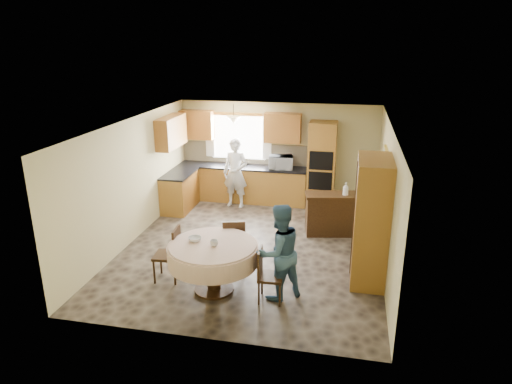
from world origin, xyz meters
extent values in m
cube|color=brown|center=(0.00, 0.00, 0.00)|extent=(5.00, 6.00, 0.01)
cube|color=white|center=(0.00, 0.00, 2.50)|extent=(5.00, 6.00, 0.01)
cube|color=#C6BB7F|center=(0.00, 3.00, 1.25)|extent=(5.00, 0.02, 2.50)
cube|color=#C6BB7F|center=(0.00, -3.00, 1.25)|extent=(5.00, 0.02, 2.50)
cube|color=#C6BB7F|center=(-2.50, 0.00, 1.25)|extent=(0.02, 6.00, 2.50)
cube|color=#C6BB7F|center=(2.50, 0.00, 1.25)|extent=(0.02, 6.00, 2.50)
cube|color=white|center=(-1.00, 2.98, 1.60)|extent=(1.40, 0.03, 1.10)
cube|color=white|center=(-1.75, 2.93, 1.65)|extent=(0.22, 0.02, 1.15)
cube|color=white|center=(-0.25, 2.93, 1.65)|extent=(0.22, 0.02, 1.15)
cube|color=gold|center=(-0.85, 2.70, 0.44)|extent=(3.30, 0.60, 0.88)
cube|color=black|center=(-0.85, 2.70, 0.90)|extent=(3.30, 0.64, 0.04)
cube|color=gold|center=(-2.20, 1.80, 0.44)|extent=(0.60, 1.20, 0.88)
cube|color=black|center=(-2.20, 1.80, 0.90)|extent=(0.64, 1.20, 0.04)
cube|color=tan|center=(-0.85, 2.99, 1.18)|extent=(3.30, 0.02, 0.55)
cube|color=#B0702C|center=(-2.05, 2.83, 1.91)|extent=(0.85, 0.33, 0.72)
cube|color=#B0702C|center=(0.15, 2.83, 1.91)|extent=(0.90, 0.33, 0.72)
cube|color=#B0702C|center=(-2.33, 1.80, 1.91)|extent=(0.33, 1.20, 0.72)
cube|color=gold|center=(1.15, 2.69, 1.06)|extent=(0.66, 0.62, 2.12)
cube|color=black|center=(1.15, 2.38, 1.25)|extent=(0.56, 0.01, 0.45)
cube|color=black|center=(1.15, 2.38, 0.75)|extent=(0.56, 0.01, 0.45)
cone|color=beige|center=(-1.00, 2.50, 2.12)|extent=(0.36, 0.36, 0.18)
cube|color=#3E2610|center=(1.53, 1.03, 0.42)|extent=(1.26, 0.71, 0.84)
cube|color=black|center=(2.02, 1.07, 0.24)|extent=(0.40, 0.32, 0.49)
cube|color=gold|center=(2.22, -0.77, 1.08)|extent=(0.56, 1.13, 2.15)
cylinder|color=#3E2610|center=(-0.28, -1.73, 0.39)|extent=(0.22, 0.22, 0.78)
cylinder|color=#3E2610|center=(-0.28, -1.73, 0.02)|extent=(0.65, 0.65, 0.04)
cylinder|color=#F6E3C9|center=(-0.28, -1.73, 0.82)|extent=(1.42, 1.42, 0.05)
cylinder|color=#F6E3C9|center=(-0.28, -1.73, 0.67)|extent=(1.48, 1.48, 0.31)
cube|color=#3E2610|center=(-1.18, -1.53, 0.45)|extent=(0.45, 0.45, 0.05)
cube|color=#3E2610|center=(-0.99, -1.51, 0.72)|extent=(0.07, 0.40, 0.50)
cylinder|color=#3E2610|center=(-1.36, -1.71, 0.21)|extent=(0.04, 0.04, 0.43)
cylinder|color=#3E2610|center=(-1.00, -1.71, 0.21)|extent=(0.04, 0.04, 0.43)
cylinder|color=#3E2610|center=(-1.36, -1.35, 0.21)|extent=(0.04, 0.04, 0.43)
cylinder|color=#3E2610|center=(-1.00, -1.35, 0.21)|extent=(0.04, 0.04, 0.43)
cube|color=#3E2610|center=(-0.16, -0.84, 0.45)|extent=(0.52, 0.52, 0.05)
cube|color=#3E2610|center=(-0.11, -1.02, 0.72)|extent=(0.39, 0.15, 0.50)
cylinder|color=#3E2610|center=(-0.34, -1.02, 0.21)|extent=(0.04, 0.04, 0.43)
cylinder|color=#3E2610|center=(0.02, -1.02, 0.21)|extent=(0.04, 0.04, 0.43)
cylinder|color=#3E2610|center=(-0.34, -0.66, 0.21)|extent=(0.04, 0.04, 0.43)
cylinder|color=#3E2610|center=(0.02, -0.66, 0.21)|extent=(0.04, 0.04, 0.43)
cube|color=#3E2610|center=(0.70, -1.83, 0.41)|extent=(0.40, 0.40, 0.05)
cube|color=#3E2610|center=(0.52, -1.84, 0.66)|extent=(0.05, 0.37, 0.46)
cylinder|color=#3E2610|center=(0.53, -2.00, 0.20)|extent=(0.03, 0.03, 0.39)
cylinder|color=#3E2610|center=(0.86, -2.00, 0.20)|extent=(0.03, 0.03, 0.39)
cylinder|color=#3E2610|center=(0.53, -1.67, 0.20)|extent=(0.03, 0.03, 0.39)
cylinder|color=#3E2610|center=(0.86, -1.67, 0.20)|extent=(0.03, 0.03, 0.39)
cube|color=gold|center=(2.47, 0.67, 1.79)|extent=(0.05, 0.55, 0.46)
cube|color=silver|center=(2.44, 0.67, 1.79)|extent=(0.01, 0.46, 0.36)
imported|color=silver|center=(0.15, 2.65, 1.08)|extent=(0.64, 0.49, 0.33)
imported|color=silver|center=(-0.91, 2.27, 0.86)|extent=(0.67, 0.48, 1.71)
imported|color=#3B6182|center=(0.80, -1.70, 0.80)|extent=(0.98, 0.97, 1.60)
imported|color=#B2B2B2|center=(1.17, 1.03, 0.87)|extent=(0.22, 0.22, 0.05)
imported|color=silver|center=(1.76, 1.03, 1.00)|extent=(0.16, 0.16, 0.32)
imported|color=#B2B2B2|center=(-0.24, -1.79, 0.90)|extent=(0.15, 0.15, 0.10)
imported|color=#B2B2B2|center=(-0.60, -1.67, 0.88)|extent=(0.28, 0.28, 0.07)
camera|label=1|loc=(1.77, -8.14, 4.00)|focal=32.00mm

